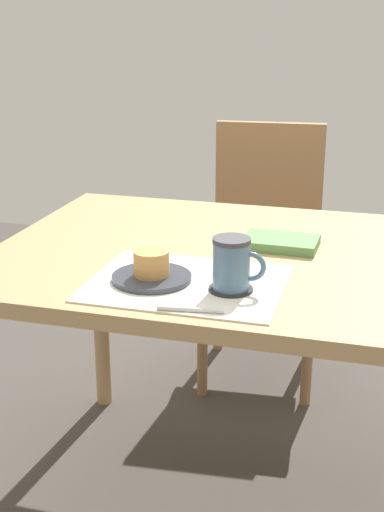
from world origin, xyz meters
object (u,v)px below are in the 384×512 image
at_px(wooden_chair, 264,243).
at_px(small_book, 281,242).
at_px(dining_table, 239,281).
at_px(coffee_mug, 233,263).
at_px(pastry_plate, 152,278).
at_px(pastry, 151,263).

bearing_deg(wooden_chair, small_book, 97.78).
xyz_separation_m(dining_table, coffee_mug, (0.04, -0.25, 0.14)).
distance_m(dining_table, pastry_plate, 0.29).
xyz_separation_m(pastry, coffee_mug, (0.18, -0.01, 0.02)).
relative_size(pastry, small_book, 0.43).
xyz_separation_m(dining_table, pastry, (-0.14, -0.24, 0.12)).
xyz_separation_m(dining_table, wooden_chair, (-0.08, 0.79, -0.16)).
xyz_separation_m(wooden_chair, small_book, (0.16, -0.72, 0.24)).
bearing_deg(pastry_plate, dining_table, 59.96).
height_order(pastry, coffee_mug, coffee_mug).
bearing_deg(pastry_plate, wooden_chair, 86.40).
bearing_deg(pastry, small_book, 53.53).
bearing_deg(small_book, pastry, -125.12).
height_order(wooden_chair, small_book, wooden_chair).
bearing_deg(small_book, pastry_plate, -125.12).
distance_m(dining_table, small_book, 0.14).
distance_m(pastry_plate, pastry, 0.03).
bearing_deg(coffee_mug, small_book, 80.99).
height_order(dining_table, pastry_plate, pastry_plate).
bearing_deg(wooden_chair, pastry_plate, 81.45).
relative_size(dining_table, pastry_plate, 6.91).
bearing_deg(small_book, wooden_chair, 104.08).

